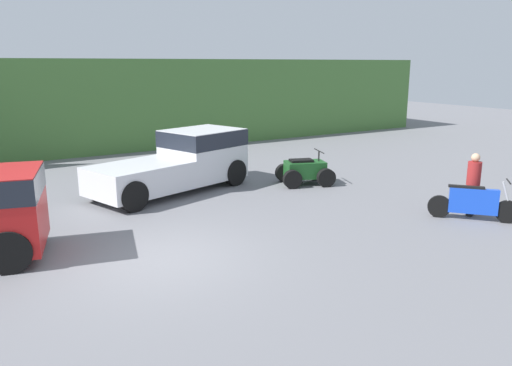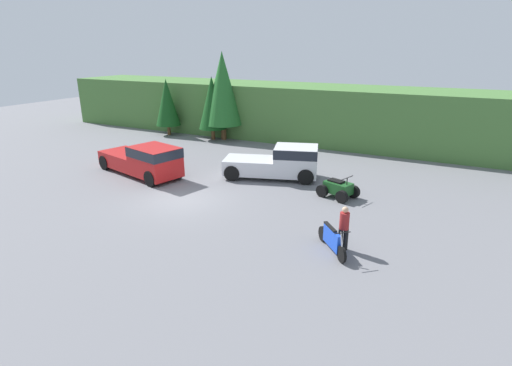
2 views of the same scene
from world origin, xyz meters
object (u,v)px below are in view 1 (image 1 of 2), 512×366
Objects in this scene: pickup_truck_second at (183,159)px; dirt_bike at (473,203)px; rider_person at (473,182)px; quad_atv at (305,171)px.

pickup_truck_second is 3.17× the size of dirt_bike.
dirt_bike is 1.03× the size of rider_person.
pickup_truck_second is 4.16m from quad_atv.
pickup_truck_second is at bearing 174.96° from dirt_bike.
quad_atv is at bearing 172.65° from rider_person.
rider_person is (0.34, 0.30, 0.47)m from dirt_bike.
quad_atv is 5.58m from rider_person.
rider_person is at bearing -52.90° from quad_atv.
pickup_truck_second is at bearing 177.55° from quad_atv.
quad_atv is at bearing 152.53° from dirt_bike.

